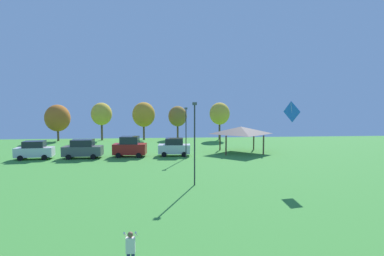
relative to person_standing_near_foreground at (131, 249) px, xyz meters
name	(u,v)px	position (x,y,z in m)	size (l,w,h in m)	color
person_standing_near_foreground	(131,249)	(0.00, 0.00, 0.00)	(0.52, 0.50, 1.74)	navy
kite_flying_3	(292,112)	(12.45, 13.98, 5.05)	(0.84, 1.72, 1.88)	blue
parked_car_leftmost	(35,150)	(-14.63, 26.08, 0.13)	(4.45, 2.22, 2.23)	silver
parked_car_second_from_left	(83,149)	(-8.94, 26.25, 0.17)	(4.70, 2.06, 2.33)	#4C5156
parked_car_third_from_left	(130,147)	(-3.26, 26.88, 0.29)	(4.24, 2.33, 2.60)	maroon
parked_car_rightmost_in_row	(174,147)	(2.43, 27.01, 0.15)	(4.20, 2.20, 2.29)	silver
park_pavilion	(241,130)	(11.74, 29.14, 2.10)	(6.53, 5.79, 3.60)	brown
light_post_0	(195,139)	(3.73, 12.71, 2.85)	(0.36, 0.20, 6.85)	#2D2D33
light_post_1	(186,130)	(3.83, 25.08, 2.57)	(0.36, 0.20, 6.29)	#2D2D33
treeline_tree_0	(58,118)	(-18.31, 44.67, 3.21)	(4.43, 4.43, 6.63)	brown
treeline_tree_1	(102,114)	(-10.56, 45.09, 3.90)	(3.79, 3.79, 6.99)	brown
treeline_tree_2	(144,115)	(-2.82, 45.12, 3.78)	(4.21, 4.21, 7.09)	brown
treeline_tree_3	(178,116)	(3.61, 46.62, 3.37)	(3.61, 3.61, 6.35)	brown
treeline_tree_4	(220,114)	(11.48, 44.47, 3.93)	(3.80, 3.80, 7.02)	brown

